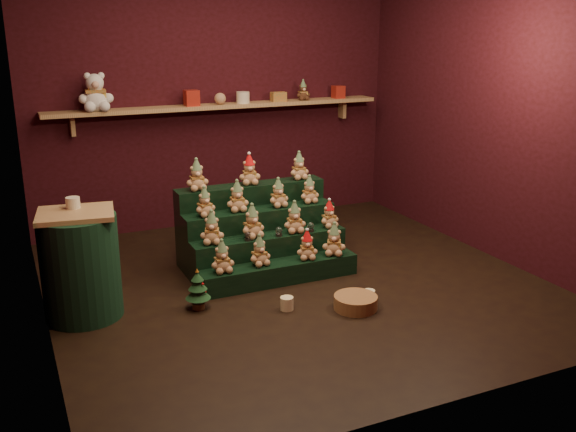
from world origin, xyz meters
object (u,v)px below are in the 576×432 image
riser_tier_front (280,272)px  mug_left (287,303)px  wicker_basket (356,302)px  white_bear (95,87)px  side_table (80,265)px  snow_globe_a (248,236)px  mug_right (369,296)px  snow_globe_c (311,227)px  snow_globe_b (279,231)px  mini_christmas_tree (198,289)px  brown_bear (303,90)px

riser_tier_front → mug_left: bearing=-108.0°
wicker_basket → white_bear: bearing=120.7°
side_table → wicker_basket: 2.10m
snow_globe_a → mug_right: 1.14m
riser_tier_front → mug_right: size_ratio=14.87×
snow_globe_c → white_bear: white_bear is taller
white_bear → riser_tier_front: bearing=-52.0°
snow_globe_a → white_bear: bearing=120.3°
snow_globe_b → wicker_basket: size_ratio=0.24×
mug_right → white_bear: white_bear is taller
mug_right → wicker_basket: wicker_basket is taller
side_table → white_bear: white_bear is taller
snow_globe_a → mug_left: 0.77m
mug_right → snow_globe_c: bearing=98.3°
mug_left → mini_christmas_tree: bearing=153.9°
snow_globe_a → snow_globe_b: 0.29m
riser_tier_front → snow_globe_b: bearing=68.0°
snow_globe_a → white_bear: size_ratio=0.17×
brown_bear → riser_tier_front: bearing=-115.8°
wicker_basket → brown_bear: 2.94m
snow_globe_b → snow_globe_c: (0.31, 0.00, 0.00)m
riser_tier_front → mug_right: riser_tier_front is taller
snow_globe_b → white_bear: bearing=127.4°
mini_christmas_tree → wicker_basket: bearing=-24.5°
mug_left → mug_right: size_ratio=1.10×
mug_right → white_bear: size_ratio=0.21×
snow_globe_c → mini_christmas_tree: bearing=-161.7°
snow_globe_b → mini_christmas_tree: bearing=-155.8°
brown_bear → snow_globe_c: bearing=-107.9°
snow_globe_b → side_table: bearing=-174.9°
snow_globe_a → mug_left: snow_globe_a is taller
mini_christmas_tree → mug_right: 1.36m
snow_globe_c → mug_left: size_ratio=0.81×
snow_globe_c → brown_bear: 2.02m
mug_right → wicker_basket: (-0.17, -0.08, 0.01)m
riser_tier_front → wicker_basket: 0.80m
mug_right → wicker_basket: 0.19m
snow_globe_c → snow_globe_a: bearing=180.0°
snow_globe_c → white_bear: (-1.53, 1.60, 1.15)m
mug_left → brown_bear: size_ratio=0.48×
riser_tier_front → white_bear: 2.56m
riser_tier_front → brown_bear: (1.06, 1.76, 1.34)m
snow_globe_a → snow_globe_b: size_ratio=0.96×
white_bear → brown_bear: size_ratio=2.13×
mini_christmas_tree → white_bear: size_ratio=0.73×
snow_globe_c → brown_bear: (0.69, 1.60, 1.02)m
brown_bear → wicker_basket: bearing=-101.2°
snow_globe_b → side_table: 1.68m
side_table → white_bear: bearing=83.7°
snow_globe_b → brown_bear: 2.14m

